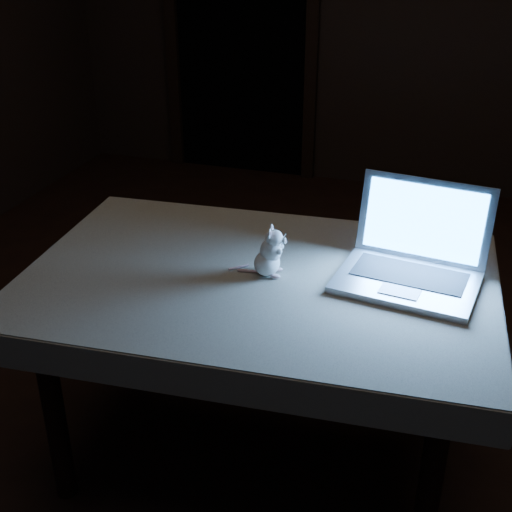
% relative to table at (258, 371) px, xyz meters
% --- Properties ---
extents(floor, '(5.00, 5.00, 0.00)m').
position_rel_table_xyz_m(floor, '(0.13, 0.22, -0.35)').
color(floor, black).
rests_on(floor, ground).
extents(doorway, '(1.06, 0.36, 2.13)m').
position_rel_table_xyz_m(doorway, '(-0.97, 2.72, 0.72)').
color(doorway, black).
rests_on(doorway, back_wall).
extents(table, '(1.35, 0.92, 0.70)m').
position_rel_table_xyz_m(table, '(0.00, 0.00, 0.00)').
color(table, black).
rests_on(table, floor).
extents(tablecloth, '(1.41, 0.95, 0.10)m').
position_rel_table_xyz_m(tablecloth, '(0.08, 0.05, 0.31)').
color(tablecloth, '#B9AF98').
rests_on(tablecloth, table).
extents(laptop, '(0.44, 0.40, 0.27)m').
position_rel_table_xyz_m(laptop, '(0.43, 0.07, 0.49)').
color(laptop, '#B0B1B5').
rests_on(laptop, tablecloth).
extents(plush_mouse, '(0.13, 0.13, 0.16)m').
position_rel_table_xyz_m(plush_mouse, '(0.02, 0.01, 0.43)').
color(plush_mouse, white).
rests_on(plush_mouse, tablecloth).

